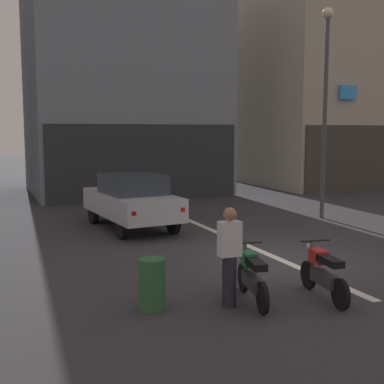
% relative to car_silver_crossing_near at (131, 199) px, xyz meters
% --- Properties ---
extents(ground_plane, '(120.00, 120.00, 0.00)m').
position_rel_car_silver_crossing_near_xyz_m(ground_plane, '(2.12, -4.92, -0.89)').
color(ground_plane, '#333338').
extents(lane_centre_line, '(0.20, 18.00, 0.01)m').
position_rel_car_silver_crossing_near_xyz_m(lane_centre_line, '(2.12, 1.08, -0.88)').
color(lane_centre_line, silver).
rests_on(lane_centre_line, ground).
extents(building_mid_block, '(8.55, 7.54, 10.10)m').
position_rel_car_silver_crossing_near_xyz_m(building_mid_block, '(2.24, 9.45, 4.15)').
color(building_mid_block, gray).
rests_on(building_mid_block, ground).
extents(building_far_right, '(8.79, 9.24, 19.13)m').
position_rel_car_silver_crossing_near_xyz_m(building_far_right, '(13.86, 9.45, 8.66)').
color(building_far_right, '#B2A893').
rests_on(building_far_right, ground).
extents(car_silver_crossing_near, '(2.13, 4.25, 1.64)m').
position_rel_car_silver_crossing_near_xyz_m(car_silver_crossing_near, '(0.00, 0.00, 0.00)').
color(car_silver_crossing_near, black).
rests_on(car_silver_crossing_near, ground).
extents(street_lamp, '(0.36, 0.36, 6.87)m').
position_rel_car_silver_crossing_near_xyz_m(street_lamp, '(6.43, -0.64, 3.29)').
color(street_lamp, '#47474C').
rests_on(street_lamp, ground).
extents(motorcycle_green_row_leftmost, '(0.57, 1.64, 0.98)m').
position_rel_car_silver_crossing_near_xyz_m(motorcycle_green_row_leftmost, '(0.13, -7.08, -0.43)').
color(motorcycle_green_row_leftmost, black).
rests_on(motorcycle_green_row_leftmost, ground).
extents(motorcycle_red_row_left_mid, '(0.55, 1.66, 0.98)m').
position_rel_car_silver_crossing_near_xyz_m(motorcycle_red_row_left_mid, '(1.36, -7.40, -0.43)').
color(motorcycle_red_row_left_mid, black).
rests_on(motorcycle_red_row_left_mid, ground).
extents(person_by_motorcycles, '(0.37, 0.24, 1.67)m').
position_rel_car_silver_crossing_near_xyz_m(person_by_motorcycles, '(-0.34, -7.15, -0.03)').
color(person_by_motorcycles, '#23232D').
rests_on(person_by_motorcycles, ground).
extents(trash_bin, '(0.44, 0.44, 0.85)m').
position_rel_car_silver_crossing_near_xyz_m(trash_bin, '(-1.57, -6.79, -0.46)').
color(trash_bin, '#2D5938').
rests_on(trash_bin, ground).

